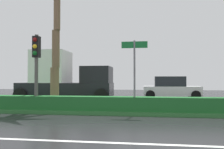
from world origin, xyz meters
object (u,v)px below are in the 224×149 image
Objects in this scene: street_name_sign at (134,66)px; box_truck_lead at (65,79)px; car_in_traffic_leading at (171,88)px; traffic_signal_median_left at (36,58)px.

street_name_sign is 7.60m from box_truck_lead.
box_truck_lead is 8.15m from car_in_traffic_leading.
box_truck_lead is at bearing 96.20° from traffic_signal_median_left.
car_in_traffic_leading is (7.50, 3.12, -0.72)m from box_truck_lead.
traffic_signal_median_left reaches higher than car_in_traffic_leading.
traffic_signal_median_left is at bearing 179.29° from street_name_sign.
car_in_traffic_leading is (6.89, 8.73, -1.65)m from traffic_signal_median_left.
street_name_sign is (4.43, -0.05, -0.39)m from traffic_signal_median_left.
box_truck_lead is 1.49× the size of car_in_traffic_leading.
traffic_signal_median_left is 0.53× the size of box_truck_lead.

